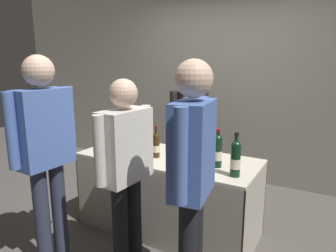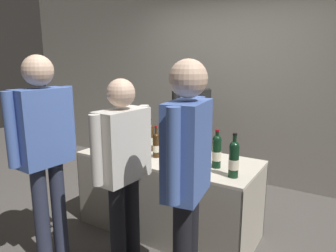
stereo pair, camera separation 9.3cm
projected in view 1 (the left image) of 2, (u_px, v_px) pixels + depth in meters
ground_plane at (168, 228)px, 3.12m from camera, size 12.00×12.00×0.00m
back_partition at (229, 76)px, 4.27m from camera, size 7.87×0.12×2.90m
tasting_table at (168, 179)px, 3.01m from camera, size 1.73×0.73×0.76m
featured_wine_bottle at (156, 145)px, 2.91m from camera, size 0.07×0.07×0.31m
display_bottle_0 at (218, 150)px, 2.64m from camera, size 0.08×0.08×0.34m
display_bottle_1 at (150, 137)px, 3.11m from camera, size 0.08×0.08×0.33m
display_bottle_2 at (130, 135)px, 3.16m from camera, size 0.08×0.08×0.35m
display_bottle_3 at (236, 158)px, 2.43m from camera, size 0.08×0.08×0.36m
display_bottle_4 at (181, 138)px, 3.14m from camera, size 0.07×0.07×0.31m
display_bottle_5 at (113, 133)px, 3.30m from camera, size 0.07×0.07×0.34m
display_bottle_6 at (195, 143)px, 2.91m from camera, size 0.07×0.07×0.33m
wine_glass_near_vendor at (107, 140)px, 3.19m from camera, size 0.08×0.08×0.13m
brochure_stand at (199, 145)px, 3.06m from camera, size 0.13×0.05×0.16m
vendor_presenter at (189, 122)px, 3.75m from camera, size 0.32×0.63×1.55m
taster_foreground_right at (125, 161)px, 2.33m from camera, size 0.24×0.60×1.55m
taster_foreground_left at (45, 144)px, 2.40m from camera, size 0.24×0.59×1.72m
taster_foreground_centre at (192, 169)px, 1.92m from camera, size 0.27×0.55×1.69m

